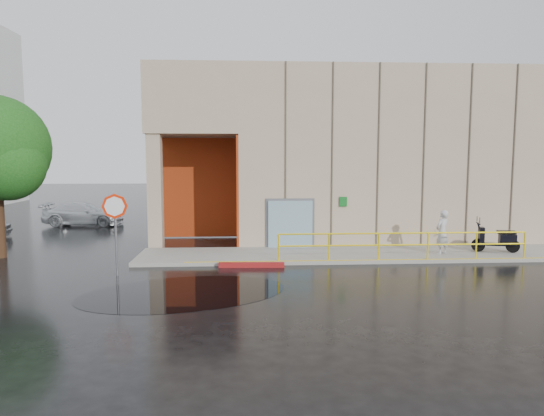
{
  "coord_description": "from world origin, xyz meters",
  "views": [
    {
      "loc": [
        -1.75,
        -14.65,
        4.02
      ],
      "look_at": [
        -0.75,
        3.0,
        2.15
      ],
      "focal_mm": 32.0,
      "sensor_mm": 36.0,
      "label": 1
    }
  ],
  "objects": [
    {
      "name": "stop_sign",
      "position": [
        -6.1,
        1.73,
        2.02
      ],
      "size": [
        0.84,
        0.15,
        2.8
      ],
      "rotation": [
        0.0,
        0.0,
        -0.26
      ],
      "color": "slate",
      "rests_on": "ground"
    },
    {
      "name": "puddle",
      "position": [
        -3.58,
        -0.47,
        0.0
      ],
      "size": [
        6.96,
        5.29,
        0.01
      ],
      "primitive_type": "cube",
      "rotation": [
        0.0,
        0.0,
        0.26
      ],
      "color": "black",
      "rests_on": "ground"
    },
    {
      "name": "person",
      "position": [
        6.1,
        4.0,
        1.04
      ],
      "size": [
        0.77,
        0.71,
        1.78
      ],
      "primitive_type": "imported",
      "rotation": [
        0.0,
        0.0,
        3.71
      ],
      "color": "#B9B9BE",
      "rests_on": "sidewalk"
    },
    {
      "name": "ground",
      "position": [
        0.0,
        0.0,
        0.0
      ],
      "size": [
        120.0,
        120.0,
        0.0
      ],
      "primitive_type": "plane",
      "color": "black",
      "rests_on": "ground"
    },
    {
      "name": "car_c",
      "position": [
        -11.26,
        14.28,
        0.67
      ],
      "size": [
        4.67,
        2.05,
        1.34
      ],
      "primitive_type": "imported",
      "rotation": [
        0.0,
        0.0,
        1.53
      ],
      "color": "silver",
      "rests_on": "ground"
    },
    {
      "name": "sidewalk",
      "position": [
        4.0,
        4.5,
        0.07
      ],
      "size": [
        20.0,
        3.0,
        0.15
      ],
      "primitive_type": "cube",
      "color": "gray",
      "rests_on": "ground"
    },
    {
      "name": "scooter",
      "position": [
        8.49,
        4.29,
        0.97
      ],
      "size": [
        1.9,
        1.01,
        1.44
      ],
      "rotation": [
        0.0,
        0.0,
        -0.24
      ],
      "color": "black",
      "rests_on": "sidewalk"
    },
    {
      "name": "red_curb",
      "position": [
        -1.51,
        2.75,
        0.09
      ],
      "size": [
        2.41,
        0.3,
        0.18
      ],
      "primitive_type": "cube",
      "rotation": [
        0.0,
        0.0,
        -0.05
      ],
      "color": "maroon",
      "rests_on": "ground"
    },
    {
      "name": "guardrail",
      "position": [
        4.25,
        3.15,
        0.68
      ],
      "size": [
        9.56,
        0.06,
        1.03
      ],
      "color": "yellow",
      "rests_on": "sidewalk"
    },
    {
      "name": "building",
      "position": [
        5.1,
        10.98,
        4.21
      ],
      "size": [
        20.0,
        10.17,
        8.0
      ],
      "color": "tan",
      "rests_on": "ground"
    }
  ]
}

